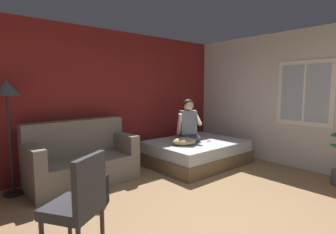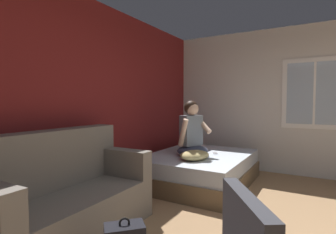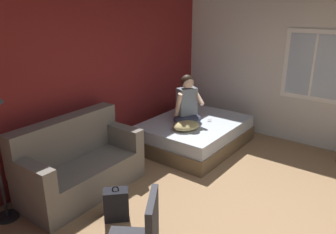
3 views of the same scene
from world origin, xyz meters
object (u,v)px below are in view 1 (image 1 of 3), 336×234
at_px(bed, 196,152).
at_px(throw_pillow, 184,141).
at_px(cell_phone, 209,141).
at_px(couch, 82,160).
at_px(backpack, 97,190).
at_px(floor_lamp, 7,99).
at_px(person_seated, 188,124).
at_px(side_chair, 79,201).

distance_m(bed, throw_pillow, 0.55).
xyz_separation_m(bed, cell_phone, (0.19, -0.20, 0.25)).
relative_size(bed, cell_phone, 13.45).
bearing_deg(couch, throw_pillow, -17.09).
bearing_deg(throw_pillow, backpack, -170.73).
bearing_deg(floor_lamp, throw_pillow, -15.23).
height_order(couch, backpack, couch).
height_order(bed, cell_phone, cell_phone).
bearing_deg(backpack, throw_pillow, 9.27).
xyz_separation_m(couch, cell_phone, (2.46, -0.65, 0.09)).
height_order(cell_phone, floor_lamp, floor_lamp).
relative_size(couch, floor_lamp, 1.01).
xyz_separation_m(person_seated, floor_lamp, (-3.08, 0.59, 0.59)).
bearing_deg(backpack, person_seated, 12.42).
xyz_separation_m(couch, side_chair, (-0.77, -1.81, 0.14)).
height_order(side_chair, person_seated, person_seated).
height_order(person_seated, backpack, person_seated).
height_order(side_chair, floor_lamp, floor_lamp).
distance_m(side_chair, floor_lamp, 2.22).
bearing_deg(bed, couch, 168.70).
xyz_separation_m(couch, backpack, (-0.16, -0.89, -0.20)).
distance_m(throw_pillow, floor_lamp, 3.04).
height_order(person_seated, floor_lamp, floor_lamp).
bearing_deg(couch, side_chair, -112.98).
xyz_separation_m(backpack, throw_pillow, (1.99, 0.32, 0.36)).
bearing_deg(floor_lamp, backpack, -53.05).
distance_m(couch, side_chair, 1.98).
xyz_separation_m(bed, couch, (-2.27, 0.45, 0.16)).
distance_m(couch, person_seated, 2.19).
bearing_deg(backpack, floor_lamp, 126.95).
distance_m(person_seated, backpack, 2.41).
relative_size(side_chair, floor_lamp, 0.58).
relative_size(backpack, floor_lamp, 0.27).
distance_m(couch, cell_phone, 2.54).
bearing_deg(side_chair, cell_phone, 19.81).
xyz_separation_m(side_chair, backpack, (0.61, 0.93, -0.34)).
relative_size(person_seated, throw_pillow, 1.82).
bearing_deg(couch, cell_phone, -14.88).
height_order(couch, throw_pillow, couch).
xyz_separation_m(bed, side_chair, (-3.04, -1.36, 0.30)).
bearing_deg(side_chair, couch, 67.02).
height_order(backpack, cell_phone, cell_phone).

